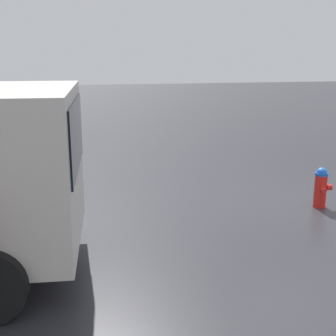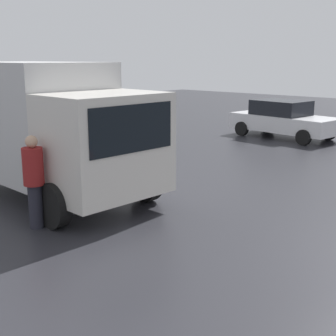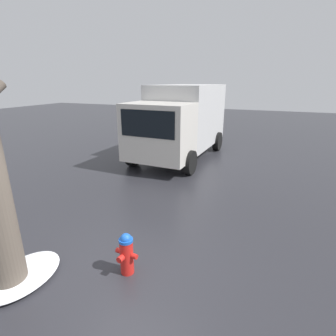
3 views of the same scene
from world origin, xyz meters
TOP-DOWN VIEW (x-y plane):
  - ground_plane at (0.00, 0.00)m, footprint 60.00×60.00m
  - fire_hydrant at (-0.00, 0.00)m, footprint 0.35×0.44m
  - delivery_truck at (7.66, 1.70)m, footprint 6.06×2.93m
  - pedestrian at (5.83, 3.25)m, footprint 0.40×0.40m
  - snow_pile_curbside at (-0.85, 1.59)m, footprint 1.40×0.98m

SIDE VIEW (x-z plane):
  - ground_plane at x=0.00m, z-range 0.00..0.00m
  - snow_pile_curbside at x=-0.85m, z-range 0.00..0.17m
  - fire_hydrant at x=0.00m, z-range 0.01..0.80m
  - pedestrian at x=5.83m, z-range 0.08..1.90m
  - delivery_truck at x=7.66m, z-range 0.12..3.26m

